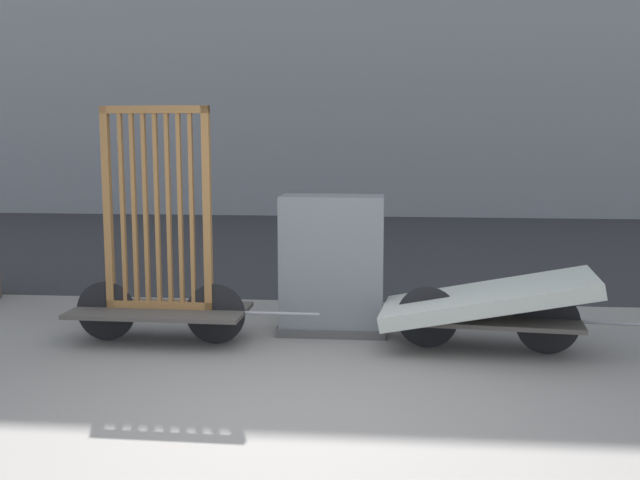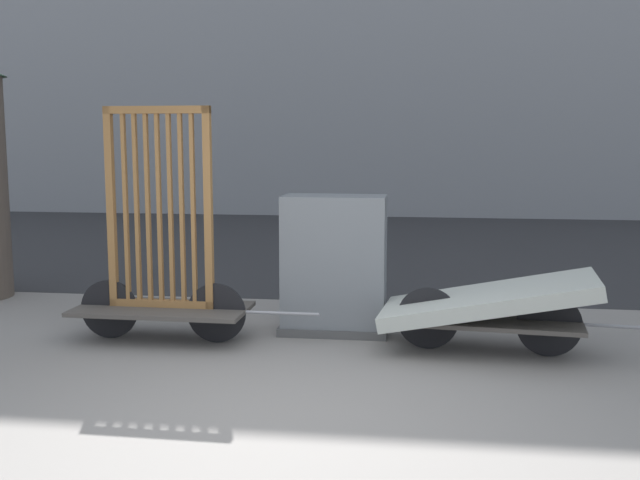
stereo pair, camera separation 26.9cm
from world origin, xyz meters
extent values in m
plane|color=gray|center=(0.00, 0.00, 0.00)|extent=(60.00, 60.00, 0.00)
cube|color=#2D2D30|center=(0.00, 8.75, 0.00)|extent=(56.00, 9.71, 0.01)
cube|color=#4C4742|center=(-1.52, 1.96, 0.30)|extent=(1.65, 0.80, 0.04)
cylinder|color=black|center=(-0.99, 1.95, 0.28)|extent=(0.57, 0.04, 0.57)
cylinder|color=black|center=(-2.06, 1.97, 0.28)|extent=(0.57, 0.04, 0.57)
cylinder|color=gray|center=(-0.35, 1.94, 0.30)|extent=(0.70, 0.04, 0.03)
cube|color=olive|center=(-1.52, 1.96, 0.36)|extent=(1.02, 0.09, 0.07)
cube|color=olive|center=(-1.52, 1.96, 2.18)|extent=(1.02, 0.09, 0.07)
cube|color=olive|center=(-2.00, 1.97, 1.27)|extent=(0.07, 0.07, 1.89)
cube|color=olive|center=(-1.05, 1.95, 1.27)|extent=(0.07, 0.07, 1.89)
cube|color=olive|center=(-1.85, 1.97, 1.27)|extent=(0.04, 0.05, 1.82)
cube|color=olive|center=(-1.74, 1.97, 1.27)|extent=(0.04, 0.05, 1.82)
cube|color=olive|center=(-1.63, 1.96, 1.27)|extent=(0.04, 0.05, 1.82)
cube|color=olive|center=(-1.52, 1.96, 1.27)|extent=(0.04, 0.05, 1.82)
cube|color=olive|center=(-1.41, 1.96, 1.27)|extent=(0.04, 0.05, 1.82)
cube|color=olive|center=(-1.30, 1.96, 1.27)|extent=(0.04, 0.05, 1.82)
cube|color=olive|center=(-1.19, 1.96, 1.27)|extent=(0.04, 0.05, 1.82)
cube|color=#4C4742|center=(1.52, 1.96, 0.30)|extent=(1.71, 0.94, 0.04)
cylinder|color=black|center=(2.05, 1.91, 0.28)|extent=(0.57, 0.09, 0.57)
cylinder|color=black|center=(0.99, 2.02, 0.28)|extent=(0.57, 0.09, 0.57)
cylinder|color=gray|center=(2.69, 1.84, 0.30)|extent=(0.70, 0.10, 0.03)
cube|color=#B2B7AD|center=(1.52, 1.96, 0.49)|extent=(1.98, 1.15, 0.51)
cube|color=#4C4C4C|center=(0.07, 2.49, 0.04)|extent=(1.07, 0.59, 0.08)
cube|color=slate|center=(0.07, 2.49, 0.68)|extent=(1.01, 0.53, 1.37)
camera|label=1|loc=(0.65, -4.78, 1.92)|focal=42.00mm
camera|label=2|loc=(0.92, -4.75, 1.92)|focal=42.00mm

